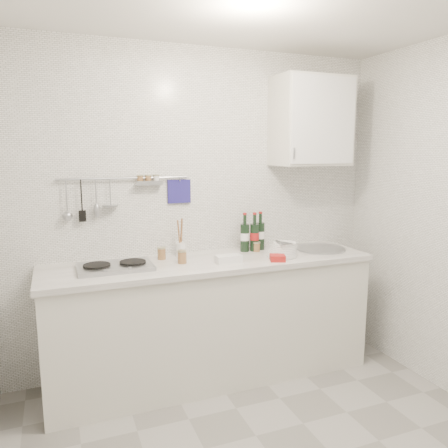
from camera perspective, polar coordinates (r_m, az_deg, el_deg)
name	(u,v)px	position (r m, az deg, el deg)	size (l,w,h in m)	color
back_wall	(198,211)	(3.46, -3.35, 1.75)	(3.00, 0.02, 2.50)	silver
counter	(213,322)	(3.40, -1.51, -12.65)	(2.44, 0.64, 0.96)	silver
wall_rail	(122,191)	(3.27, -13.19, 4.17)	(0.98, 0.09, 0.34)	#93969B
wall_cabinet	(311,122)	(3.66, 11.33, 12.99)	(0.60, 0.38, 0.70)	silver
plate_stack_hob	(102,267)	(3.11, -15.60, -5.41)	(0.27, 0.26, 0.02)	#4A5BA9
plate_stack_sink	(283,250)	(3.38, 7.71, -3.34)	(0.25, 0.23, 0.11)	white
wine_bottles	(253,232)	(3.52, 3.84, -1.01)	(0.22, 0.11, 0.31)	black
butter_dish	(229,259)	(3.16, 0.61, -4.58)	(0.19, 0.09, 0.06)	white
strawberry_punnet	(277,258)	(3.23, 7.00, -4.41)	(0.11, 0.11, 0.04)	red
utensil_crock	(181,248)	(3.35, -5.69, -3.08)	(0.07, 0.07, 0.30)	white
jar_a	(162,253)	(3.28, -8.16, -3.79)	(0.06, 0.06, 0.09)	brown
jar_b	(254,246)	(3.54, 3.88, -2.85)	(0.06, 0.06, 0.08)	brown
jar_c	(257,247)	(3.51, 4.28, -2.96)	(0.06, 0.06, 0.08)	brown
jar_d	(182,257)	(3.15, -5.49, -4.27)	(0.07, 0.07, 0.09)	brown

